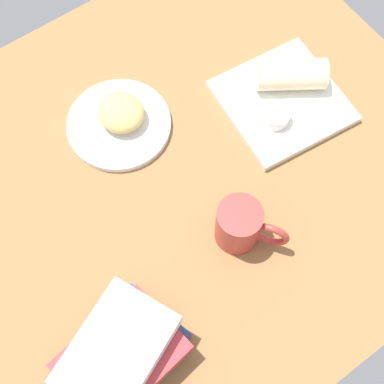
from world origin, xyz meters
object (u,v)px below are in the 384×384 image
Objects in this scene: scone_pastry at (121,113)px; coffee_mug at (241,225)px; square_plate at (282,102)px; sauce_cup at (276,116)px; breakfast_wrap at (291,74)px; book_stack at (120,355)px; round_plate at (119,125)px.

scone_pastry is 0.80× the size of coffee_mug.
sauce_cup is at bearing -147.03° from square_plate.
book_stack reaches higher than breakfast_wrap.
square_plate is at bearing 156.61° from breakfast_wrap.
book_stack reaches higher than square_plate.
book_stack is at bearing -167.94° from coffee_mug.
sauce_cup is at bearing 22.98° from book_stack.
breakfast_wrap is at bearing 32.97° from square_plate.
sauce_cup is (24.65, -16.89, 2.29)cm from round_plate.
book_stack is at bearing -156.15° from square_plate.
scone_pastry reaches higher than round_plate.
book_stack is at bearing -121.77° from round_plate.
coffee_mug reaches higher than breakfast_wrap.
coffee_mug is at bearing -144.34° from square_plate.
scone_pastry is 31.65cm from coffee_mug.
book_stack reaches higher than scone_pastry.
breakfast_wrap is (31.13, -12.34, 0.90)cm from scone_pastry.
scone_pastry is 1.71× the size of sauce_cup.
square_plate is 0.98× the size of book_stack.
square_plate is at bearing 32.97° from sauce_cup.
round_plate is 3.73× the size of sauce_cup.
square_plate is 5.47cm from breakfast_wrap.
coffee_mug is (-23.46, -16.83, 4.07)cm from square_plate.
round_plate is at bearing 58.23° from book_stack.
breakfast_wrap is at bearing -21.63° from scone_pastry.
round_plate is at bearing 103.04° from breakfast_wrap.
scone_pastry is 31.51cm from square_plate.
breakfast_wrap is at bearing 24.44° from book_stack.
book_stack is 28.92cm from coffee_mug.
breakfast_wrap is 1.15× the size of coffee_mug.
round_plate is 0.91× the size of square_plate.
square_plate is 29.16cm from coffee_mug.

